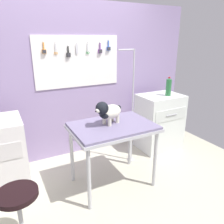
% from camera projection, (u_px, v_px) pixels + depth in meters
% --- Properties ---
extents(ground, '(4.40, 4.00, 0.04)m').
position_uv_depth(ground, '(113.00, 197.00, 2.64)').
color(ground, '#B8B79E').
extents(rear_wall_panel, '(4.00, 0.11, 2.30)m').
position_uv_depth(rear_wall_panel, '(74.00, 82.00, 3.33)').
color(rear_wall_panel, '#9680AE').
rests_on(rear_wall_panel, ground).
extents(grooming_table, '(0.99, 0.70, 0.81)m').
position_uv_depth(grooming_table, '(113.00, 131.00, 2.64)').
color(grooming_table, '#B7B7BC').
rests_on(grooming_table, ground).
extents(grooming_arm, '(0.30, 0.11, 1.65)m').
position_uv_depth(grooming_arm, '(132.00, 113.00, 3.16)').
color(grooming_arm, '#B7B7BC').
rests_on(grooming_arm, ground).
extents(dog, '(0.40, 0.28, 0.30)m').
position_uv_depth(dog, '(108.00, 112.00, 2.58)').
color(dog, silver).
rests_on(dog, grooming_table).
extents(cabinet_right, '(0.68, 0.54, 0.91)m').
position_uv_depth(cabinet_right, '(159.00, 122.00, 3.69)').
color(cabinet_right, silver).
rests_on(cabinet_right, ground).
extents(stool, '(0.36, 0.36, 0.56)m').
position_uv_depth(stool, '(18.00, 201.00, 1.89)').
color(stool, '#9E9EA3').
rests_on(stool, ground).
extents(soda_bottle, '(0.08, 0.08, 0.30)m').
position_uv_depth(soda_bottle, '(169.00, 87.00, 3.47)').
color(soda_bottle, '#296F3A').
rests_on(soda_bottle, cabinet_right).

